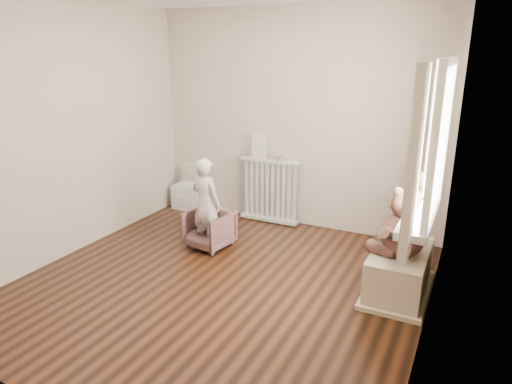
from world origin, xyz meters
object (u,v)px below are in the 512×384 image
at_px(teddy_bear, 403,228).
at_px(toy_bench, 399,272).
at_px(child, 206,204).
at_px(radiator, 270,192).
at_px(plush_cat, 426,187).
at_px(toy_vanity, 188,189).
at_px(armchair, 209,229).

bearing_deg(teddy_bear, toy_bench, 111.37).
height_order(child, toy_bench, child).
xyz_separation_m(radiator, plush_cat, (1.93, -1.05, 0.61)).
bearing_deg(radiator, teddy_bear, -33.97).
relative_size(toy_vanity, plush_cat, 2.18).
height_order(child, plush_cat, plush_cat).
xyz_separation_m(toy_vanity, toy_bench, (3.01, -1.06, -0.08)).
height_order(radiator, toy_bench, radiator).
bearing_deg(radiator, toy_vanity, -178.60).
bearing_deg(toy_vanity, plush_cat, -17.89).
xyz_separation_m(armchair, plush_cat, (2.20, -0.04, 0.79)).
relative_size(radiator, toy_bench, 0.92).
relative_size(radiator, teddy_bear, 1.38).
distance_m(radiator, plush_cat, 2.28).
bearing_deg(armchair, teddy_bear, 3.29).
xyz_separation_m(radiator, child, (-0.27, -1.05, 0.13)).
relative_size(toy_vanity, child, 0.60).
xyz_separation_m(teddy_bear, plush_cat, (0.13, 0.17, 0.33)).
bearing_deg(toy_bench, plush_cat, 18.08).
bearing_deg(radiator, child, -104.63).
bearing_deg(child, armchair, -80.95).
distance_m(armchair, child, 0.32).
bearing_deg(toy_bench, armchair, 177.50).
bearing_deg(armchair, radiator, 83.73).
bearing_deg(teddy_bear, radiator, 160.60).
height_order(radiator, teddy_bear, teddy_bear).
height_order(armchair, teddy_bear, teddy_bear).
height_order(armchair, child, child).
distance_m(radiator, teddy_bear, 2.19).
relative_size(child, plush_cat, 3.61).
relative_size(child, teddy_bear, 1.71).
xyz_separation_m(radiator, teddy_bear, (1.80, -1.21, 0.28)).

